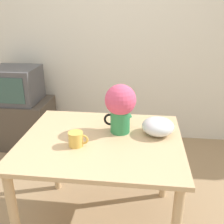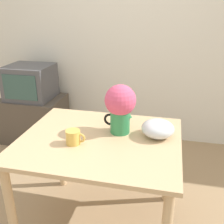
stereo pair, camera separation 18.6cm
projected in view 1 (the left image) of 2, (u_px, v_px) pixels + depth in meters
name	position (u px, v px, depth m)	size (l,w,h in m)	color
wall_back	(111.00, 35.00, 3.10)	(8.00, 0.05, 2.60)	silver
table	(102.00, 153.00, 1.85)	(1.11, 0.92, 0.78)	tan
flower_vase	(120.00, 105.00, 1.83)	(0.23, 0.22, 0.36)	#2D844C
coffee_mug	(76.00, 139.00, 1.71)	(0.13, 0.10, 0.10)	gold
white_bowl	(158.00, 126.00, 1.85)	(0.23, 0.23, 0.12)	silver
tv_stand	(21.00, 122.00, 3.24)	(0.74, 0.54, 0.56)	#4C4238
tv_set	(16.00, 85.00, 3.06)	(0.53, 0.48, 0.40)	#4C4C51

